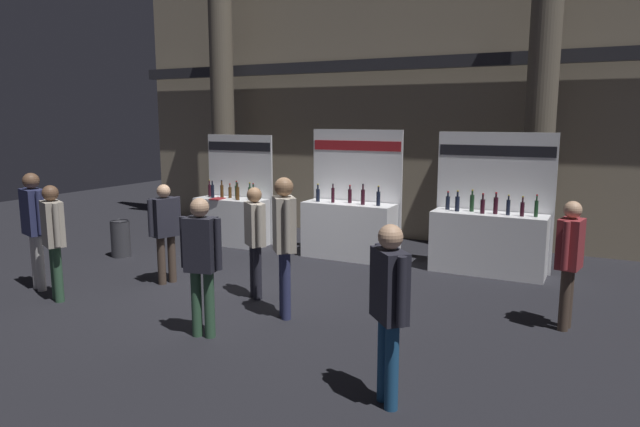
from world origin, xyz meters
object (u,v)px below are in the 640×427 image
object	(u,v)px
visitor_4	(201,256)
visitor_6	(284,234)
trash_bin	(121,238)
visitor_3	(255,234)
exhibitor_booth_2	(489,237)
visitor_5	(53,233)
exhibitor_booth_0	(233,216)
exhibitor_booth_1	(350,225)
visitor_7	(34,219)
visitor_0	(569,254)
visitor_1	(165,225)
visitor_2	(389,299)

from	to	relation	value
visitor_4	visitor_6	bearing A→B (deg)	50.88
trash_bin	visitor_6	bearing A→B (deg)	-18.18
visitor_3	visitor_4	bearing A→B (deg)	-41.28
exhibitor_booth_2	trash_bin	xyz separation A→B (m)	(-6.38, -1.97, -0.27)
visitor_5	exhibitor_booth_0	bearing A→B (deg)	114.79
exhibitor_booth_0	exhibitor_booth_1	distance (m)	2.64
exhibitor_booth_1	visitor_7	bearing A→B (deg)	-130.34
exhibitor_booth_1	visitor_3	bearing A→B (deg)	-94.60
exhibitor_booth_2	visitor_3	xyz separation A→B (m)	(-2.73, -2.91, 0.33)
exhibitor_booth_0	visitor_6	size ratio (longest dim) A/B	1.22
visitor_6	visitor_0	bearing A→B (deg)	-110.36
exhibitor_booth_2	visitor_1	world-z (taller)	exhibitor_booth_2
exhibitor_booth_2	visitor_4	world-z (taller)	exhibitor_booth_2
exhibitor_booth_1	visitor_2	bearing A→B (deg)	-62.43
exhibitor_booth_0	visitor_5	world-z (taller)	exhibitor_booth_0
exhibitor_booth_0	visitor_6	world-z (taller)	exhibitor_booth_0
visitor_0	visitor_1	bearing A→B (deg)	-72.62
visitor_4	visitor_6	distance (m)	1.15
trash_bin	visitor_3	xyz separation A→B (m)	(3.64, -0.94, 0.60)
exhibitor_booth_2	visitor_5	xyz separation A→B (m)	(-5.19, -4.30, 0.38)
exhibitor_booth_0	exhibitor_booth_2	xyz separation A→B (m)	(5.15, 0.09, 0.04)
exhibitor_booth_0	visitor_0	size ratio (longest dim) A/B	1.40
visitor_1	visitor_6	bearing A→B (deg)	-83.99
visitor_2	visitor_6	distance (m)	2.54
visitor_5	visitor_6	world-z (taller)	visitor_6
visitor_4	visitor_5	size ratio (longest dim) A/B	1.01
exhibitor_booth_2	visitor_1	bearing A→B (deg)	-146.41
visitor_2	visitor_4	world-z (taller)	same
visitor_0	visitor_4	world-z (taller)	visitor_4
exhibitor_booth_0	visitor_3	world-z (taller)	exhibitor_booth_0
visitor_0	visitor_7	size ratio (longest dim) A/B	0.90
visitor_6	visitor_5	bearing A→B (deg)	64.47
visitor_0	visitor_5	size ratio (longest dim) A/B	0.96
exhibitor_booth_0	exhibitor_booth_2	size ratio (longest dim) A/B	0.95
visitor_1	visitor_2	distance (m)	4.91
trash_bin	visitor_1	world-z (taller)	visitor_1
exhibitor_booth_0	visitor_6	distance (m)	4.66
exhibitor_booth_0	visitor_5	distance (m)	4.23
visitor_3	visitor_7	distance (m)	3.37
exhibitor_booth_0	exhibitor_booth_1	xyz separation A→B (m)	(2.64, 0.01, 0.04)
visitor_6	visitor_7	distance (m)	4.00
trash_bin	visitor_0	bearing A→B (deg)	-1.81
exhibitor_booth_1	visitor_2	world-z (taller)	exhibitor_booth_1
exhibitor_booth_1	visitor_3	size ratio (longest dim) A/B	1.47
exhibitor_booth_0	visitor_7	size ratio (longest dim) A/B	1.26
exhibitor_booth_1	trash_bin	bearing A→B (deg)	-154.02
trash_bin	visitor_0	xyz separation A→B (m)	(7.73, -0.24, 0.60)
visitor_0	visitor_3	distance (m)	4.15
trash_bin	visitor_7	bearing A→B (deg)	-76.99
trash_bin	visitor_2	world-z (taller)	visitor_2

